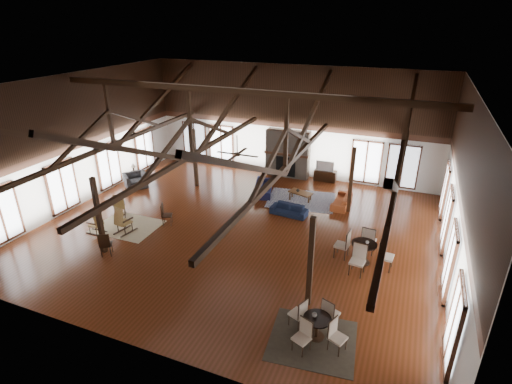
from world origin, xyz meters
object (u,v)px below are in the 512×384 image
at_px(coffee_table, 300,193).
at_px(cafe_table_near, 317,324).
at_px(sofa_navy_front, 289,210).
at_px(tv_console, 325,176).
at_px(armchair, 136,180).
at_px(sofa_navy_left, 264,187).
at_px(cafe_table_far, 364,249).
at_px(sofa_orange, 342,200).

height_order(coffee_table, cafe_table_near, cafe_table_near).
height_order(sofa_navy_front, tv_console, tv_console).
bearing_deg(armchair, sofa_navy_left, -35.54).
relative_size(coffee_table, cafe_table_far, 0.57).
bearing_deg(cafe_table_far, sofa_orange, 109.90).
bearing_deg(cafe_table_near, tv_console, 101.92).
bearing_deg(cafe_table_near, armchair, 148.72).
relative_size(sofa_navy_left, armchair, 1.78).
height_order(coffee_table, armchair, armchair).
bearing_deg(sofa_navy_front, sofa_orange, 47.82).
distance_m(sofa_navy_front, cafe_table_far, 4.52).
xyz_separation_m(sofa_navy_front, cafe_table_near, (3.02, -6.90, 0.23)).
bearing_deg(coffee_table, sofa_orange, 21.82).
distance_m(coffee_table, armchair, 8.64).
height_order(sofa_navy_left, sofa_orange, sofa_navy_left).
relative_size(sofa_navy_front, coffee_table, 1.35).
relative_size(sofa_navy_front, sofa_orange, 0.92).
height_order(sofa_navy_left, cafe_table_far, cafe_table_far).
bearing_deg(coffee_table, sofa_navy_front, -73.92).
height_order(sofa_navy_left, armchair, armchair).
height_order(sofa_navy_front, cafe_table_near, cafe_table_near).
height_order(sofa_navy_front, sofa_orange, sofa_orange).
relative_size(armchair, tv_console, 0.96).
relative_size(sofa_navy_left, tv_console, 1.71).
bearing_deg(armchair, cafe_table_near, -82.71).
distance_m(sofa_navy_left, cafe_table_far, 7.23).
bearing_deg(cafe_table_far, armchair, 167.40).
bearing_deg(armchair, sofa_orange, -41.59).
xyz_separation_m(sofa_navy_left, cafe_table_near, (4.97, -8.81, 0.18)).
relative_size(sofa_orange, cafe_table_far, 0.83).
height_order(sofa_navy_left, coffee_table, sofa_navy_left).
relative_size(armchair, cafe_table_near, 0.62).
distance_m(sofa_orange, armchair, 10.63).
bearing_deg(cafe_table_far, tv_console, 112.88).
distance_m(sofa_navy_left, cafe_table_near, 10.12).
distance_m(armchair, cafe_table_near, 13.42).
bearing_deg(sofa_orange, cafe_table_far, 21.21).
distance_m(sofa_navy_left, sofa_orange, 3.98).
distance_m(coffee_table, cafe_table_far, 5.67).
bearing_deg(coffee_table, armchair, -151.77).
bearing_deg(tv_console, sofa_navy_left, -132.71).
relative_size(sofa_navy_front, armchair, 1.46).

